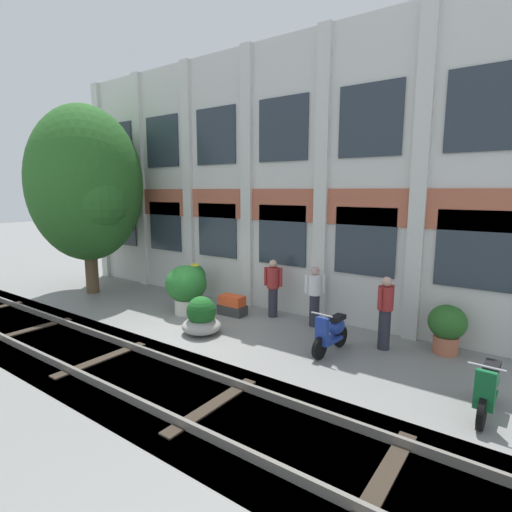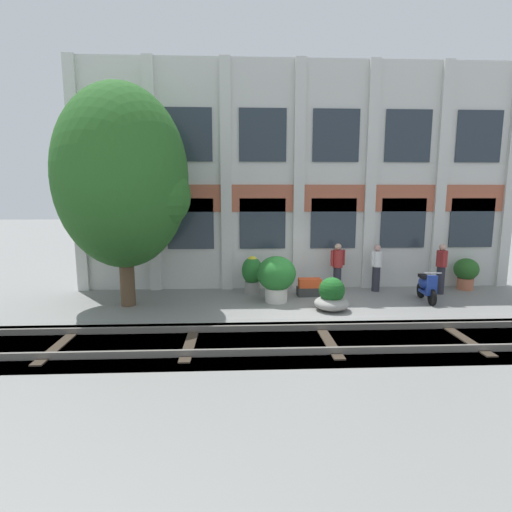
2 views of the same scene
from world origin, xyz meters
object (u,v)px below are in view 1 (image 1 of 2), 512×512
potted_plant_ribbed_drum (447,326)px  resident_watching_tracks (315,295)px  resident_near_plants (385,311)px  potted_plant_square_trough (232,306)px  potted_plant_stone_basin (195,280)px  scooter_near_curb (488,388)px  scooter_second_parked (332,333)px  broadleaf_tree (86,187)px  potted_plant_fluted_column (186,286)px  resident_by_doorway (273,286)px  potted_plant_wide_bowl (201,318)px

potted_plant_ribbed_drum → resident_watching_tracks: resident_watching_tracks is taller
resident_near_plants → potted_plant_square_trough: bearing=-161.8°
potted_plant_stone_basin → scooter_near_curb: size_ratio=0.90×
potted_plant_square_trough → resident_near_plants: resident_near_plants is taller
scooter_second_parked → resident_near_plants: (0.87, 0.82, 0.45)m
scooter_second_parked → broadleaf_tree: bearing=-84.7°
potted_plant_stone_basin → scooter_near_curb: potted_plant_stone_basin is taller
potted_plant_fluted_column → resident_watching_tracks: bearing=18.7°
potted_plant_square_trough → potted_plant_stone_basin: bearing=167.6°
resident_by_doorway → resident_watching_tracks: (1.31, -0.04, -0.02)m
potted_plant_wide_bowl → scooter_near_curb: 6.17m
potted_plant_fluted_column → potted_plant_wide_bowl: (1.47, -0.94, -0.41)m
potted_plant_square_trough → resident_by_doorway: (1.03, 0.54, 0.60)m
potted_plant_ribbed_drum → resident_near_plants: 1.32m
potted_plant_square_trough → scooter_second_parked: (3.44, -0.78, 0.17)m
potted_plant_wide_bowl → resident_watching_tracks: (2.01, 2.12, 0.46)m
broadleaf_tree → potted_plant_fluted_column: size_ratio=4.48×
broadleaf_tree → potted_plant_ribbed_drum: broadleaf_tree is taller
scooter_second_parked → resident_by_doorway: size_ratio=0.85×
broadleaf_tree → potted_plant_ribbed_drum: 11.51m
potted_plant_square_trough → resident_by_doorway: 1.31m
resident_watching_tracks → potted_plant_fluted_column: bearing=-105.3°
potted_plant_wide_bowl → potted_plant_stone_basin: potted_plant_stone_basin is taller
broadleaf_tree → resident_watching_tracks: size_ratio=3.97×
scooter_second_parked → resident_near_plants: size_ratio=0.84×
potted_plant_square_trough → scooter_second_parked: 3.53m
broadleaf_tree → potted_plant_wide_bowl: size_ratio=6.44×
broadleaf_tree → resident_near_plants: size_ratio=3.80×
potted_plant_wide_bowl → resident_watching_tracks: 2.96m
potted_plant_ribbed_drum → resident_by_doorway: 4.47m
potted_plant_fluted_column → scooter_near_curb: potted_plant_fluted_column is taller
potted_plant_ribbed_drum → potted_plant_square_trough: 5.53m
potted_plant_stone_basin → scooter_near_curb: (8.34, -2.03, -0.26)m
resident_near_plants → potted_plant_ribbed_drum: bearing=42.7°
potted_plant_wide_bowl → resident_near_plants: size_ratio=0.59×
scooter_near_curb → resident_by_doorway: 5.91m
scooter_near_curb → resident_by_doorway: bearing=-109.7°
potted_plant_wide_bowl → scooter_second_parked: size_ratio=0.71×
scooter_second_parked → resident_by_doorway: (-2.41, 1.32, 0.43)m
resident_near_plants → resident_watching_tracks: bearing=-175.6°
scooter_second_parked → potted_plant_square_trough: bearing=-97.9°
potted_plant_ribbed_drum → scooter_second_parked: potted_plant_ribbed_drum is taller
potted_plant_fluted_column → scooter_second_parked: (4.58, -0.10, -0.36)m
potted_plant_fluted_column → potted_plant_wide_bowl: 1.80m
potted_plant_wide_bowl → resident_watching_tracks: bearing=46.6°
potted_plant_stone_basin → resident_near_plants: size_ratio=0.75×
potted_plant_stone_basin → potted_plant_ribbed_drum: size_ratio=1.15×
scooter_near_curb → scooter_second_parked: bearing=-103.6°
potted_plant_ribbed_drum → potted_plant_square_trough: size_ratio=1.33×
potted_plant_square_trough → scooter_second_parked: size_ratio=0.59×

